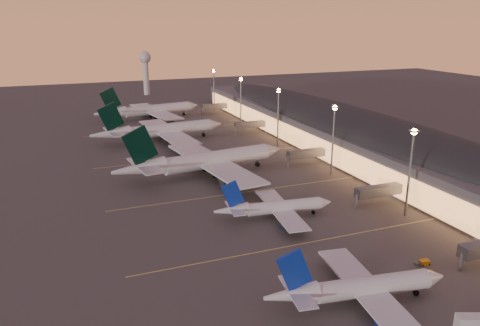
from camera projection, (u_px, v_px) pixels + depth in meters
name	position (u px, v px, depth m)	size (l,w,h in m)	color
ground	(295.00, 235.00, 123.60)	(700.00, 700.00, 0.00)	#413E3C
airliner_narrow_south	(358.00, 288.00, 92.64)	(38.75, 34.91, 13.84)	silver
airliner_narrow_north	(274.00, 208.00, 133.36)	(35.08, 31.55, 12.52)	silver
airliner_wide_near	(203.00, 161.00, 169.46)	(66.42, 61.04, 21.26)	silver
airliner_wide_mid	(160.00, 131.00, 218.10)	(63.42, 58.08, 20.28)	silver
airliner_wide_far	(149.00, 110.00, 267.46)	(62.14, 57.33, 19.94)	silver
terminal_building	(343.00, 128.00, 207.20)	(56.35, 255.00, 17.46)	#505156
light_masts	(300.00, 116.00, 188.93)	(2.20, 217.20, 25.90)	gray
radar_tower	(145.00, 66.00, 352.06)	(9.00, 9.00, 32.50)	silver
lane_markings	(240.00, 187.00, 159.19)	(90.00, 180.36, 0.00)	#D8C659
baggage_tug_a	(426.00, 275.00, 103.42)	(4.16, 2.14, 1.18)	orange
baggage_tug_b	(423.00, 263.00, 108.67)	(3.69, 1.83, 1.06)	orange
catering_truck_a	(473.00, 325.00, 84.67)	(6.47, 4.43, 3.40)	silver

